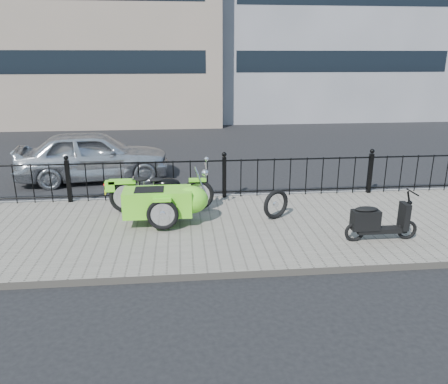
{
  "coord_description": "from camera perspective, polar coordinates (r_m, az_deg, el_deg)",
  "views": [
    {
      "loc": [
        -0.97,
        -8.37,
        3.29
      ],
      "look_at": [
        -0.15,
        -0.1,
        0.68
      ],
      "focal_mm": 35.0,
      "sensor_mm": 36.0,
      "label": 1
    }
  ],
  "objects": [
    {
      "name": "iron_fence",
      "position": [
        10.09,
        0.03,
        1.88
      ],
      "size": [
        14.11,
        0.11,
        1.08
      ],
      "color": "black",
      "rests_on": "sidewalk"
    },
    {
      "name": "sidewalk",
      "position": [
        8.56,
        1.24,
        -4.75
      ],
      "size": [
        30.0,
        3.8,
        0.12
      ],
      "primitive_type": "cube",
      "color": "#6D675C",
      "rests_on": "ground"
    },
    {
      "name": "spare_tire",
      "position": [
        8.84,
        6.8,
        -1.59
      ],
      "size": [
        0.58,
        0.37,
        0.62
      ],
      "primitive_type": "torus",
      "rotation": [
        1.57,
        0.0,
        0.49
      ],
      "color": "black",
      "rests_on": "sidewalk"
    },
    {
      "name": "sedan_car",
      "position": [
        12.43,
        -16.65,
        4.6
      ],
      "size": [
        4.21,
        2.15,
        1.37
      ],
      "primitive_type": "imported",
      "rotation": [
        0.0,
        0.0,
        1.71
      ],
      "color": "#B4B7BC",
      "rests_on": "ground"
    },
    {
      "name": "scooter",
      "position": [
        8.2,
        19.35,
        -3.72
      ],
      "size": [
        1.34,
        0.39,
        0.91
      ],
      "color": "black",
      "rests_on": "sidewalk"
    },
    {
      "name": "motorcycle_sidecar",
      "position": [
        8.64,
        -7.43,
        -0.92
      ],
      "size": [
        2.28,
        1.48,
        0.98
      ],
      "color": "black",
      "rests_on": "sidewalk"
    },
    {
      "name": "curb",
      "position": [
        10.37,
        -0.05,
        -0.72
      ],
      "size": [
        30.0,
        0.1,
        0.12
      ],
      "primitive_type": "cube",
      "color": "gray",
      "rests_on": "ground"
    },
    {
      "name": "ground",
      "position": [
        9.04,
        0.86,
        -3.91
      ],
      "size": [
        120.0,
        120.0,
        0.0
      ],
      "primitive_type": "plane",
      "color": "black",
      "rests_on": "ground"
    }
  ]
}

